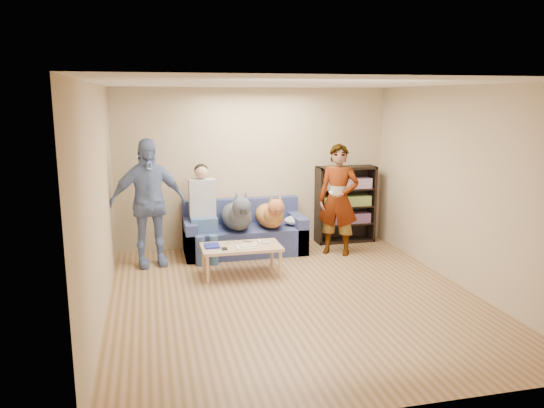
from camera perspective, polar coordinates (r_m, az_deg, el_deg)
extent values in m
plane|color=brown|center=(6.70, 2.40, -9.99)|extent=(5.00, 5.00, 0.00)
plane|color=white|center=(6.24, 2.60, 12.83)|extent=(5.00, 5.00, 0.00)
plane|color=tan|center=(8.75, -1.96, 3.90)|extent=(4.50, 0.00, 4.50)
plane|color=tan|center=(4.06, 12.15, -5.26)|extent=(4.50, 0.00, 4.50)
plane|color=tan|center=(6.13, -18.18, 0.08)|extent=(0.00, 5.00, 5.00)
plane|color=tan|center=(7.28, 19.82, 1.68)|extent=(0.00, 5.00, 5.00)
ellipsoid|color=silver|center=(8.54, 2.63, -1.77)|extent=(0.41, 0.34, 0.14)
imported|color=gray|center=(8.34, 7.14, 0.45)|extent=(0.76, 0.69, 1.74)
imported|color=#7088B3|center=(7.90, -13.20, 0.13)|extent=(1.17, 0.66, 1.88)
cube|color=white|center=(8.06, 6.33, 1.25)|extent=(0.06, 0.12, 0.03)
cube|color=navy|center=(7.38, -6.48, -4.48)|extent=(0.20, 0.26, 0.03)
cube|color=white|center=(7.30, -2.82, -4.63)|extent=(0.26, 0.20, 0.02)
cube|color=#BEBB98|center=(7.32, -2.62, -4.47)|extent=(0.22, 0.17, 0.01)
cube|color=silver|center=(7.48, -4.41, -4.12)|extent=(0.11, 0.06, 0.05)
cube|color=white|center=(7.53, -1.37, -4.06)|extent=(0.04, 0.13, 0.03)
cube|color=silver|center=(7.48, -0.65, -4.18)|extent=(0.09, 0.06, 0.03)
cylinder|color=white|center=(7.41, -1.79, -4.37)|extent=(0.07, 0.07, 0.02)
cylinder|color=white|center=(7.48, -1.91, -4.21)|extent=(0.07, 0.07, 0.02)
cylinder|color=orange|center=(7.24, -3.28, -4.82)|extent=(0.13, 0.06, 0.01)
cylinder|color=black|center=(7.58, -2.69, -4.05)|extent=(0.13, 0.08, 0.01)
cube|color=black|center=(7.24, -5.13, -4.81)|extent=(0.07, 0.12, 0.02)
cube|color=#515B93|center=(8.48, -2.97, -3.87)|extent=(1.90, 0.85, 0.42)
cube|color=#515B93|center=(8.70, -3.40, -0.70)|extent=(1.90, 0.18, 0.40)
cube|color=#515B93|center=(8.36, -8.80, -3.66)|extent=(0.18, 0.85, 0.58)
cube|color=#515B93|center=(8.65, 2.64, -3.01)|extent=(0.18, 0.85, 0.58)
cube|color=#456698|center=(8.24, -7.38, -2.12)|extent=(0.40, 0.38, 0.22)
cylinder|color=#3D5087|center=(7.91, -7.72, -5.10)|extent=(0.14, 0.14, 0.47)
cylinder|color=#40608D|center=(7.93, -6.28, -5.03)|extent=(0.14, 0.14, 0.47)
cube|color=#AEAEB2|center=(8.25, -7.52, 0.68)|extent=(0.40, 0.24, 0.58)
sphere|color=tan|center=(8.19, -7.60, 3.43)|extent=(0.21, 0.21, 0.21)
ellipsoid|color=black|center=(8.21, -7.62, 3.66)|extent=(0.22, 0.22, 0.19)
ellipsoid|color=#45494F|center=(8.30, -3.87, -1.31)|extent=(0.46, 0.96, 0.40)
sphere|color=#4F5259|center=(7.96, -3.49, -1.16)|extent=(0.35, 0.35, 0.35)
sphere|color=#4E5258|center=(7.76, -3.29, -0.29)|extent=(0.28, 0.28, 0.28)
cube|color=black|center=(7.65, -3.12, -0.77)|extent=(0.09, 0.13, 0.08)
cone|color=#494B53|center=(7.75, -3.83, 0.78)|extent=(0.09, 0.09, 0.13)
cone|color=#4E5159|center=(7.77, -2.83, 0.83)|extent=(0.09, 0.09, 0.13)
cylinder|color=#45464E|center=(8.71, -4.33, -0.97)|extent=(0.05, 0.31, 0.18)
ellipsoid|color=#BF6F3A|center=(8.40, -0.31, -1.26)|extent=(0.41, 0.86, 0.36)
sphere|color=#B38336|center=(8.10, 0.17, -1.13)|extent=(0.31, 0.31, 0.31)
sphere|color=#C4643B|center=(7.92, 0.44, -0.37)|extent=(0.25, 0.25, 0.25)
cube|color=brown|center=(7.82, 0.64, -0.79)|extent=(0.08, 0.12, 0.07)
cone|color=#A77233|center=(7.90, -0.04, 0.58)|extent=(0.08, 0.08, 0.12)
cone|color=#AC7934|center=(7.93, 0.85, 0.62)|extent=(0.08, 0.08, 0.12)
cylinder|color=#BC6A39|center=(8.78, -0.88, -0.94)|extent=(0.05, 0.28, 0.17)
cube|color=tan|center=(7.40, -3.34, -4.65)|extent=(1.10, 0.60, 0.04)
cylinder|color=tan|center=(7.16, -6.94, -7.03)|extent=(0.05, 0.05, 0.38)
cylinder|color=#D3B381|center=(7.33, 0.90, -6.51)|extent=(0.05, 0.05, 0.38)
cylinder|color=tan|center=(7.63, -7.37, -5.86)|extent=(0.05, 0.05, 0.38)
cylinder|color=tan|center=(7.79, -0.01, -5.41)|extent=(0.05, 0.05, 0.38)
cube|color=black|center=(8.95, 5.02, -0.18)|extent=(0.04, 0.34, 1.30)
cube|color=black|center=(9.29, 10.65, 0.09)|extent=(0.04, 0.34, 1.30)
cube|color=black|center=(9.01, 8.00, 3.89)|extent=(1.00, 0.34, 0.04)
cube|color=black|center=(9.26, 7.78, -3.87)|extent=(1.00, 0.34, 0.04)
cube|color=black|center=(9.26, 7.53, 0.15)|extent=(1.00, 0.02, 1.30)
cube|color=black|center=(9.18, 7.83, -2.06)|extent=(0.94, 0.32, 0.03)
cube|color=black|center=(9.12, 7.88, -0.23)|extent=(0.94, 0.32, 0.02)
cube|color=black|center=(9.06, 7.94, 1.63)|extent=(0.94, 0.32, 0.02)
cube|color=#B23333|center=(9.14, 7.89, -1.50)|extent=(0.84, 0.24, 0.17)
cube|color=gold|center=(9.08, 7.95, 0.35)|extent=(0.84, 0.24, 0.17)
cube|color=#994C99|center=(9.03, 8.00, 2.22)|extent=(0.84, 0.24, 0.17)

